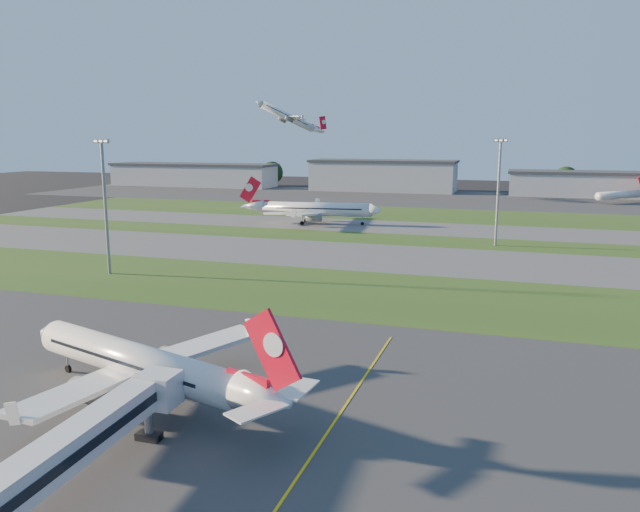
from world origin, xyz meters
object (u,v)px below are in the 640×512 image
at_px(airliner_taxiing, 315,209).
at_px(mini_jet_near, 620,195).
at_px(light_mast_west, 105,198).
at_px(light_mast_centre, 498,185).
at_px(jet_bridge, 57,456).
at_px(airliner_parked, 139,363).

distance_m(airliner_taxiing, mini_jet_near, 137.91).
height_order(light_mast_west, light_mast_centre, same).
relative_size(jet_bridge, airliner_taxiing, 0.66).
relative_size(airliner_parked, light_mast_west, 1.31).
distance_m(airliner_taxiing, light_mast_centre, 60.01).
distance_m(mini_jet_near, light_mast_west, 210.35).
height_order(mini_jet_near, light_mast_centre, light_mast_centre).
distance_m(airliner_parked, airliner_taxiing, 130.72).
height_order(airliner_parked, airliner_taxiing, airliner_taxiing).
bearing_deg(mini_jet_near, light_mast_west, -168.86).
bearing_deg(light_mast_west, light_mast_centre, 38.66).
bearing_deg(jet_bridge, light_mast_west, 123.91).
xyz_separation_m(mini_jet_near, light_mast_centre, (-43.42, -120.77, 11.53)).
xyz_separation_m(airliner_taxiing, light_mast_west, (-15.73, -79.43, 10.34)).
bearing_deg(light_mast_west, airliner_parked, -51.04).
bearing_deg(light_mast_west, mini_jet_near, 57.31).
xyz_separation_m(airliner_taxiing, mini_jet_near, (97.69, 97.35, -1.19)).
distance_m(jet_bridge, airliner_taxiing, 149.59).
height_order(airliner_parked, mini_jet_near, airliner_parked).
xyz_separation_m(jet_bridge, airliner_parked, (-5.51, 18.16, -0.18)).
relative_size(mini_jet_near, light_mast_west, 0.85).
distance_m(jet_bridge, light_mast_west, 81.73).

